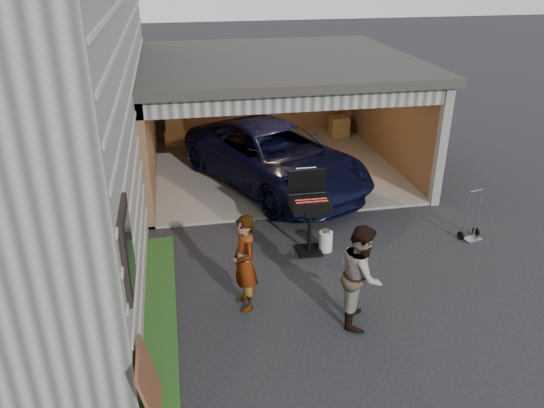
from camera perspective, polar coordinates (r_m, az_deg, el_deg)
The scene contains 10 objects.
ground at distance 8.56m, azimuth 3.65°, elevation -12.23°, with size 80.00×80.00×0.00m, color black.
groundcover_strip at distance 7.61m, azimuth -11.91°, elevation -18.30°, with size 0.50×8.00×0.06m, color #193814.
garage at distance 13.98m, azimuth 0.05°, elevation 11.57°, with size 6.80×6.30×2.90m.
minivan at distance 12.77m, azimuth 0.28°, elevation 4.90°, with size 2.45×5.32×1.48m, color black.
woman at distance 8.38m, azimuth -2.99°, elevation -6.36°, with size 0.59×0.39×1.63m, color #A3B5CD.
man at distance 8.17m, azimuth 9.58°, elevation -7.52°, with size 0.80×0.63×1.65m, color #4E2E1E.
bbq_grill at distance 9.87m, azimuth 4.07°, elevation -0.29°, with size 0.72×0.63×1.60m.
propane_tank at distance 10.27m, azimuth 5.80°, elevation -4.00°, with size 0.26×0.26×0.39m, color silver.
plywood_panel at distance 6.96m, azimuth -13.03°, elevation -18.48°, with size 0.04×0.85×0.95m, color #50291B.
hand_truck at distance 11.34m, azimuth 20.62°, elevation -2.59°, with size 0.46×0.40×1.06m.
Camera 1 is at (-1.79, -6.54, 5.22)m, focal length 35.00 mm.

